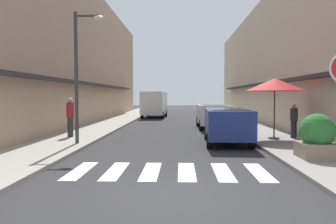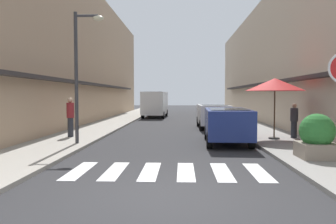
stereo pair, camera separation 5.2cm
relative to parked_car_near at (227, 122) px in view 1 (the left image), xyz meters
name	(u,v)px [view 1 (the left image)]	position (x,y,z in m)	size (l,w,h in m)	color
ground_plane	(176,124)	(-2.27, 9.37, -0.92)	(92.19, 92.19, 0.00)	#2B2B2D
sidewalk_left	(110,123)	(-6.94, 9.37, -0.86)	(2.72, 58.67, 0.12)	#9E998E
sidewalk_right	(243,124)	(2.41, 9.37, -0.86)	(2.72, 58.67, 0.12)	gray
building_row_left	(61,56)	(-10.80, 10.46, 4.05)	(5.50, 39.71, 9.95)	tan
building_row_right	(295,62)	(6.26, 10.46, 3.50)	(5.50, 39.71, 8.85)	#C6B299
crosswalk	(169,171)	(-2.27, -5.25, -0.91)	(5.20, 2.20, 0.01)	silver
parked_car_near	(227,122)	(0.00, 0.00, 0.00)	(1.94, 4.11, 1.47)	navy
parked_car_mid	(213,114)	(0.00, 6.47, 0.00)	(1.84, 4.15, 1.47)	silver
delivery_van	(155,102)	(-4.39, 16.86, 0.48)	(2.17, 5.47, 2.37)	silver
street_lamp	(81,63)	(-5.89, -0.92, 2.38)	(1.19, 0.28, 5.17)	#38383D
cafe_umbrella	(275,85)	(2.14, 0.73, 1.57)	(2.53, 2.53, 2.66)	#262626
planter_corner	(317,137)	(2.20, -3.75, -0.16)	(1.07, 1.07, 1.35)	gray
pedestrian_walking_near	(70,116)	(-7.05, 1.15, 0.16)	(0.34, 0.34, 1.81)	#282B33
pedestrian_walking_far	(294,120)	(3.13, 1.14, 0.00)	(0.34, 0.34, 1.54)	#282B33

